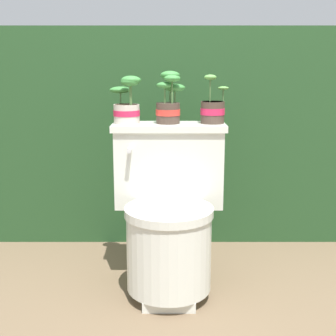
{
  "coord_description": "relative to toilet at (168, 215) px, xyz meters",
  "views": [
    {
      "loc": [
        -0.1,
        -1.95,
        1.02
      ],
      "look_at": [
        -0.1,
        0.08,
        0.56
      ],
      "focal_mm": 50.0,
      "sensor_mm": 36.0,
      "label": 1
    }
  ],
  "objects": [
    {
      "name": "hedge_backdrop",
      "position": [
        0.1,
        1.08,
        0.25
      ],
      "size": [
        3.68,
        1.03,
        1.21
      ],
      "color": "#234723",
      "rests_on": "ground"
    },
    {
      "name": "potted_plant_middle",
      "position": [
        0.2,
        0.15,
        0.46
      ],
      "size": [
        0.13,
        0.11,
        0.22
      ],
      "color": "#47382D",
      "rests_on": "toilet"
    },
    {
      "name": "toilet",
      "position": [
        0.0,
        0.0,
        0.0
      ],
      "size": [
        0.52,
        0.52,
        0.75
      ],
      "color": "silver",
      "rests_on": "ground"
    },
    {
      "name": "ground_plane",
      "position": [
        0.1,
        -0.06,
        -0.35
      ],
      "size": [
        12.0,
        12.0,
        0.0
      ],
      "primitive_type": "plane",
      "color": "brown"
    },
    {
      "name": "potted_plant_midleft",
      "position": [
        0.0,
        0.14,
        0.49
      ],
      "size": [
        0.13,
        0.13,
        0.24
      ],
      "color": "#47382D",
      "rests_on": "toilet"
    },
    {
      "name": "potted_plant_left",
      "position": [
        -0.19,
        0.14,
        0.48
      ],
      "size": [
        0.15,
        0.13,
        0.22
      ],
      "color": "beige",
      "rests_on": "toilet"
    }
  ]
}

